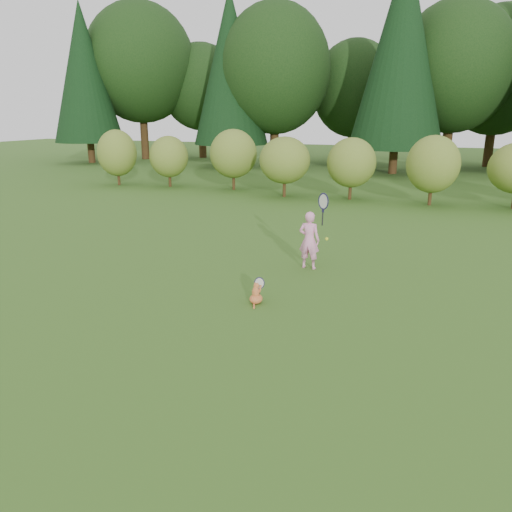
% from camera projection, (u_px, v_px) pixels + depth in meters
% --- Properties ---
extents(ground, '(100.00, 100.00, 0.00)m').
position_uv_depth(ground, '(233.00, 299.00, 9.88)').
color(ground, '#2A5618').
rests_on(ground, ground).
extents(shrub_row, '(28.00, 3.00, 2.80)m').
position_uv_depth(shrub_row, '(351.00, 166.00, 21.21)').
color(shrub_row, olive).
rests_on(shrub_row, ground).
extents(woodland_backdrop, '(48.00, 10.00, 15.00)m').
position_uv_depth(woodland_backdrop, '(387.00, 41.00, 28.54)').
color(woodland_backdrop, black).
rests_on(woodland_backdrop, ground).
extents(child, '(0.75, 0.46, 2.05)m').
position_uv_depth(child, '(310.00, 239.00, 11.67)').
color(child, pink).
rests_on(child, ground).
extents(cat, '(0.31, 0.56, 0.58)m').
position_uv_depth(cat, '(256.00, 292.00, 9.64)').
color(cat, '#BD5424').
rests_on(cat, ground).
extents(tennis_ball, '(0.07, 0.07, 0.07)m').
position_uv_depth(tennis_ball, '(327.00, 239.00, 10.21)').
color(tennis_ball, '#C6CA17').
rests_on(tennis_ball, ground).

